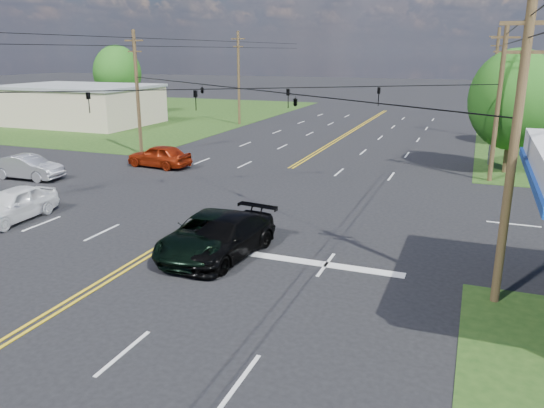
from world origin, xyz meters
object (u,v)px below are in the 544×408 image
at_px(pole_ne, 498,103).
at_px(tree_right_b, 538,97).
at_px(pole_se, 513,154).
at_px(tree_right_a, 514,100).
at_px(tree_far_l, 117,73).
at_px(suv_black, 226,237).
at_px(pole_nw, 137,91).
at_px(retail_nw, 79,106).
at_px(pickup_white, 13,204).
at_px(pole_right_far, 494,82).
at_px(sedan_silver, 28,167).
at_px(pickup_dkgreen, 207,235).
at_px(pole_left_far, 239,77).

distance_m(pole_ne, tree_right_b, 15.42).
relative_size(pole_se, tree_right_a, 1.16).
height_order(tree_far_l, suv_black, tree_far_l).
height_order(pole_nw, tree_right_a, pole_nw).
distance_m(retail_nw, pickup_white, 36.84).
height_order(pole_right_far, pickup_white, pole_right_far).
relative_size(pole_se, suv_black, 1.76).
xyz_separation_m(pole_nw, pole_right_far, (26.00, 19.00, 0.25)).
distance_m(retail_nw, sedan_silver, 27.63).
distance_m(pole_right_far, pickup_white, 42.24).
xyz_separation_m(pole_ne, pickup_dkgreen, (-10.86, -17.50, -4.13)).
relative_size(pole_right_far, pickup_dkgreen, 1.77).
distance_m(pole_ne, pickup_white, 27.84).
xyz_separation_m(pole_se, pole_left_far, (-26.00, 37.00, 0.25)).
bearing_deg(tree_far_l, retail_nw, -78.69).
height_order(pickup_white, sedan_silver, pickup_white).
bearing_deg(suv_black, pole_se, 4.54).
xyz_separation_m(tree_right_a, tree_right_b, (2.50, 12.00, -0.65)).
bearing_deg(pole_right_far, retail_nw, -172.06).
relative_size(retail_nw, pickup_dkgreen, 2.83).
height_order(pole_right_far, pickup_dkgreen, pole_right_far).
distance_m(pole_se, sedan_silver, 29.16).
bearing_deg(sedan_silver, tree_right_a, -67.93).
distance_m(suv_black, pickup_white, 11.67).
height_order(pole_se, pickup_dkgreen, pole_se).
distance_m(pole_left_far, tree_far_l, 19.42).
distance_m(pole_left_far, pickup_dkgreen, 39.76).
xyz_separation_m(pole_se, pickup_dkgreen, (-10.86, 0.50, -4.13)).
bearing_deg(pole_ne, suv_black, -119.74).
bearing_deg(pole_nw, retail_nw, 142.59).
bearing_deg(suv_black, pole_left_far, 121.08).
bearing_deg(tree_right_b, tree_far_l, 170.63).
relative_size(retail_nw, pole_right_far, 1.60).
xyz_separation_m(tree_right_b, suv_black, (-13.50, -32.50, -3.43)).
bearing_deg(retail_nw, tree_right_a, -12.80).
bearing_deg(pole_right_far, sedan_silver, -133.73).
bearing_deg(pole_ne, pole_se, -90.00).
xyz_separation_m(tree_right_b, pickup_white, (-25.16, -32.00, -3.41)).
bearing_deg(pickup_white, sedan_silver, 128.47).
relative_size(suv_black, sedan_silver, 1.15).
distance_m(pickup_dkgreen, pickup_white, 10.81).
distance_m(pole_left_far, tree_right_a, 31.39).
xyz_separation_m(tree_right_a, pickup_dkgreen, (-11.86, -20.50, -4.08)).
height_order(pole_left_far, suv_black, pole_left_far).
height_order(retail_nw, pole_left_far, pole_left_far).
bearing_deg(pole_left_far, pickup_dkgreen, -67.47).
height_order(suv_black, pickup_white, pickup_white).
bearing_deg(retail_nw, tree_right_b, 2.46).
bearing_deg(suv_black, pickup_white, -175.05).
xyz_separation_m(retail_nw, pole_se, (43.00, -31.00, 2.92)).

